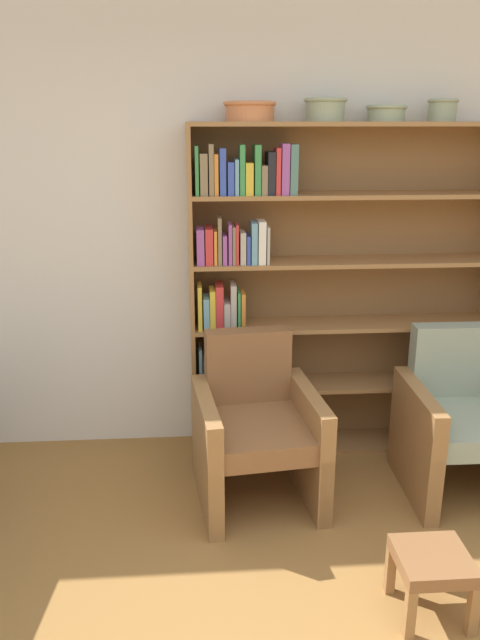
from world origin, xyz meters
TOP-DOWN VIEW (x-y plane):
  - wall_back at (0.00, 2.35)m, footprint 12.00×0.06m
  - bookshelf at (0.17, 2.18)m, footprint 1.86×0.30m
  - bowl_brass at (-0.21, 2.16)m, footprint 0.29×0.29m
  - bowl_sage at (0.21, 2.16)m, footprint 0.24×0.24m
  - bowl_cream at (0.55, 2.16)m, footprint 0.23×0.23m
  - bowl_copper at (0.87, 2.16)m, footprint 0.17×0.17m
  - armchair_leather at (-0.22, 1.63)m, footprint 0.71×0.75m
  - armchair_cushioned at (0.94, 1.63)m, footprint 0.65×0.69m
  - footstool at (0.43, 0.68)m, footprint 0.30×0.30m

SIDE VIEW (x-z plane):
  - footstool at x=0.43m, z-range 0.08..0.38m
  - armchair_leather at x=-0.22m, z-range -0.05..0.85m
  - armchair_cushioned at x=0.94m, z-range -0.05..0.85m
  - bookshelf at x=0.17m, z-range 0.01..2.01m
  - wall_back at x=0.00m, z-range 0.00..2.75m
  - bowl_cream at x=0.55m, z-range 2.01..2.10m
  - bowl_brass at x=-0.21m, z-range 2.01..2.11m
  - bowl_copper at x=0.87m, z-range 2.01..2.13m
  - bowl_sage at x=0.21m, z-range 2.01..2.14m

